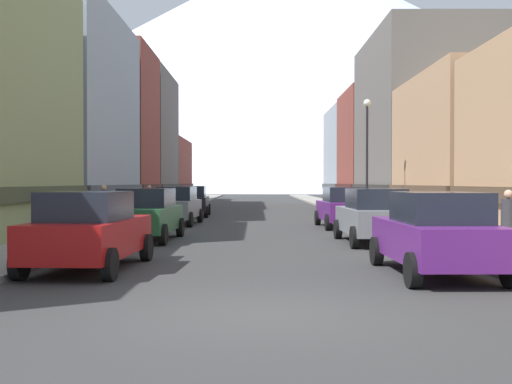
# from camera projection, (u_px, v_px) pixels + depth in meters

# --- Properties ---
(ground_plane) EXTENTS (400.00, 400.00, 0.00)m
(ground_plane) POSITION_uv_depth(u_px,v_px,m) (261.00, 314.00, 9.46)
(ground_plane) COLOR #343434
(sidewalk_left) EXTENTS (2.50, 100.00, 0.15)m
(sidewalk_left) POSITION_uv_depth(u_px,v_px,m) (171.00, 209.00, 44.48)
(sidewalk_left) COLOR gray
(sidewalk_left) RESTS_ON ground
(sidewalk_right) EXTENTS (2.50, 100.00, 0.15)m
(sidewalk_right) POSITION_uv_depth(u_px,v_px,m) (347.00, 209.00, 44.43)
(sidewalk_right) COLOR gray
(sidewalk_right) RESTS_ON ground
(storefront_left_2) EXTENTS (9.62, 12.59, 11.10)m
(storefront_left_2) POSITION_uv_depth(u_px,v_px,m) (35.00, 120.00, 34.09)
(storefront_left_2) COLOR #99A5B2
(storefront_left_2) RESTS_ON ground
(storefront_left_3) EXTENTS (7.41, 8.11, 11.51)m
(storefront_left_3) POSITION_uv_depth(u_px,v_px,m) (104.00, 132.00, 44.90)
(storefront_left_3) COLOR brown
(storefront_left_3) RESTS_ON ground
(storefront_left_4) EXTENTS (9.83, 11.35, 11.47)m
(storefront_left_4) POSITION_uv_depth(u_px,v_px,m) (119.00, 142.00, 55.05)
(storefront_left_4) COLOR #66605B
(storefront_left_4) RESTS_ON ground
(storefront_left_5) EXTENTS (8.65, 12.43, 6.57)m
(storefront_left_5) POSITION_uv_depth(u_px,v_px,m) (150.00, 171.00, 67.12)
(storefront_left_5) COLOR brown
(storefront_left_5) RESTS_ON ground
(storefront_right_2) EXTENTS (8.61, 10.44, 7.03)m
(storefront_right_2) POSITION_uv_depth(u_px,v_px,m) (507.00, 153.00, 29.57)
(storefront_right_2) COLOR tan
(storefront_right_2) RESTS_ON ground
(storefront_right_3) EXTENTS (10.20, 13.23, 11.62)m
(storefront_right_3) POSITION_uv_depth(u_px,v_px,m) (447.00, 127.00, 41.52)
(storefront_right_3) COLOR #66605B
(storefront_right_3) RESTS_ON ground
(storefront_right_4) EXTENTS (7.69, 9.87, 9.73)m
(storefront_right_4) POSITION_uv_depth(u_px,v_px,m) (390.00, 151.00, 53.55)
(storefront_right_4) COLOR brown
(storefront_right_4) RESTS_ON ground
(storefront_right_5) EXTENTS (7.71, 11.53, 9.52)m
(storefront_right_5) POSITION_uv_depth(u_px,v_px,m) (368.00, 157.00, 64.42)
(storefront_right_5) COLOR #99A5B2
(storefront_right_5) RESTS_ON ground
(car_left_0) EXTENTS (2.26, 4.49, 1.78)m
(car_left_0) POSITION_uv_depth(u_px,v_px,m) (92.00, 230.00, 14.20)
(car_left_0) COLOR #9E1111
(car_left_0) RESTS_ON ground
(car_left_1) EXTENTS (2.23, 4.48, 1.78)m
(car_left_1) POSITION_uv_depth(u_px,v_px,m) (149.00, 214.00, 21.49)
(car_left_1) COLOR #265933
(car_left_1) RESTS_ON ground
(car_left_2) EXTENTS (2.25, 4.49, 1.78)m
(car_left_2) POSITION_uv_depth(u_px,v_px,m) (179.00, 205.00, 29.57)
(car_left_2) COLOR slate
(car_left_2) RESTS_ON ground
(car_left_3) EXTENTS (2.19, 4.46, 1.78)m
(car_left_3) POSITION_uv_depth(u_px,v_px,m) (194.00, 201.00, 36.72)
(car_left_3) COLOR black
(car_left_3) RESTS_ON ground
(car_right_0) EXTENTS (2.12, 4.43, 1.78)m
(car_right_0) POSITION_uv_depth(u_px,v_px,m) (439.00, 233.00, 13.32)
(car_right_0) COLOR #591E72
(car_right_0) RESTS_ON ground
(car_right_1) EXTENTS (2.15, 4.44, 1.78)m
(car_right_1) POSITION_uv_depth(u_px,v_px,m) (377.00, 216.00, 20.36)
(car_right_1) COLOR slate
(car_right_1) RESTS_ON ground
(car_right_2) EXTENTS (2.20, 4.46, 1.78)m
(car_right_2) POSITION_uv_depth(u_px,v_px,m) (346.00, 207.00, 27.45)
(car_right_2) COLOR #591E72
(car_right_2) RESTS_ON ground
(pedestrian_0) EXTENTS (0.36, 0.36, 1.73)m
(pedestrian_0) POSITION_uv_depth(u_px,v_px,m) (107.00, 208.00, 25.68)
(pedestrian_0) COLOR navy
(pedestrian_0) RESTS_ON sidewalk_left
(pedestrian_1) EXTENTS (0.36, 0.36, 1.65)m
(pedestrian_1) POSITION_uv_depth(u_px,v_px,m) (511.00, 226.00, 15.61)
(pedestrian_1) COLOR #333338
(pedestrian_1) RESTS_ON sidewalk_right
(pedestrian_2) EXTENTS (0.36, 0.36, 1.68)m
(pedestrian_2) POSITION_uv_depth(u_px,v_px,m) (152.00, 201.00, 36.59)
(pedestrian_2) COLOR brown
(pedestrian_2) RESTS_ON sidewalk_left
(streetlamp_right) EXTENTS (0.36, 0.36, 5.86)m
(streetlamp_right) POSITION_uv_depth(u_px,v_px,m) (370.00, 141.00, 30.42)
(streetlamp_right) COLOR black
(streetlamp_right) RESTS_ON sidewalk_right
(mountain_backdrop) EXTENTS (329.99, 329.99, 102.42)m
(mountain_backdrop) POSITION_uv_depth(u_px,v_px,m) (295.00, 67.00, 268.58)
(mountain_backdrop) COLOR silver
(mountain_backdrop) RESTS_ON ground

